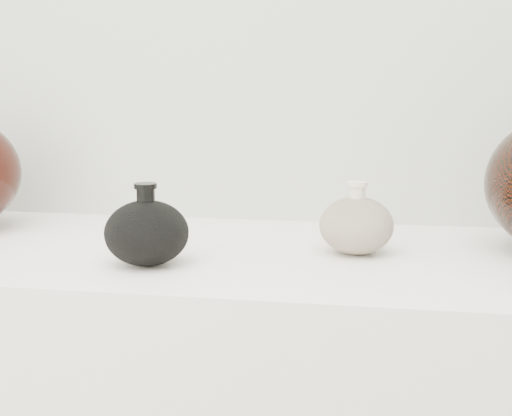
# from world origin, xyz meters

# --- Properties ---
(black_gourd_vase) EXTENTS (0.14, 0.14, 0.12)m
(black_gourd_vase) POSITION_xyz_m (-0.09, 0.84, 0.95)
(black_gourd_vase) COLOR black
(black_gourd_vase) RESTS_ON display_counter
(cream_gourd_vase) EXTENTS (0.12, 0.12, 0.11)m
(cream_gourd_vase) POSITION_xyz_m (0.20, 0.96, 0.94)
(cream_gourd_vase) COLOR beige
(cream_gourd_vase) RESTS_ON display_counter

